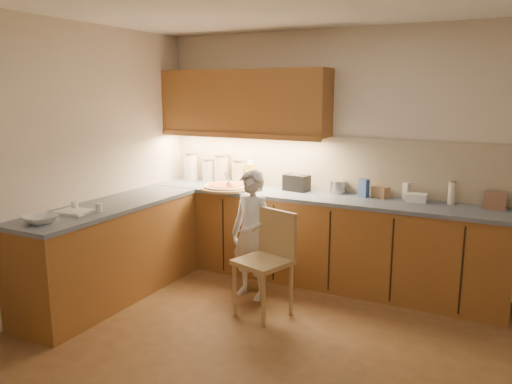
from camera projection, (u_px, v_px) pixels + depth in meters
room at (281, 135)px, 3.34m from camera, size 4.54×4.50×2.62m
l_counter at (247, 242)px, 5.08m from camera, size 3.77×2.62×0.92m
backsplash at (325, 163)px, 5.33m from camera, size 3.75×0.02×0.58m
upper_cabinets at (243, 102)px, 5.46m from camera, size 1.95×0.36×0.73m
pizza_on_board at (226, 187)px, 5.43m from camera, size 0.56×0.56×0.22m
child at (252, 235)px, 4.75m from camera, size 0.51×0.38×1.25m
wooden_chair at (269, 255)px, 4.42m from camera, size 0.52×0.52×0.93m
mixing_bowl at (41, 219)px, 4.02m from camera, size 0.32×0.32×0.06m
canister_a at (191, 166)px, 5.95m from camera, size 0.17×0.17×0.34m
canister_b at (209, 170)px, 5.88m from camera, size 0.16×0.16×0.27m
canister_c at (221, 168)px, 5.81m from camera, size 0.18×0.18×0.33m
canister_d at (239, 172)px, 5.70m from camera, size 0.18×0.18×0.29m
oil_jug at (250, 174)px, 5.59m from camera, size 0.11×0.10×0.29m
toaster at (296, 183)px, 5.33m from camera, size 0.29×0.20×0.18m
steel_pot at (338, 187)px, 5.21m from camera, size 0.17×0.17×0.13m
blue_box at (364, 188)px, 5.01m from camera, size 0.11×0.09×0.18m
card_box_a at (380, 192)px, 5.00m from camera, size 0.18×0.16×0.11m
white_bottle at (406, 191)px, 4.91m from camera, size 0.07×0.07×0.17m
flat_pack at (416, 198)px, 4.81m from camera, size 0.20×0.14×0.08m
tall_jar at (452, 192)px, 4.70m from camera, size 0.07×0.07×0.22m
card_box_b at (495, 201)px, 4.52m from camera, size 0.19×0.15×0.15m
dough_cloth at (74, 212)px, 4.37m from camera, size 0.31×0.26×0.02m
spice_jar_a at (75, 206)px, 4.48m from camera, size 0.07×0.07×0.08m
spice_jar_b at (99, 208)px, 4.40m from camera, size 0.07×0.07×0.08m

